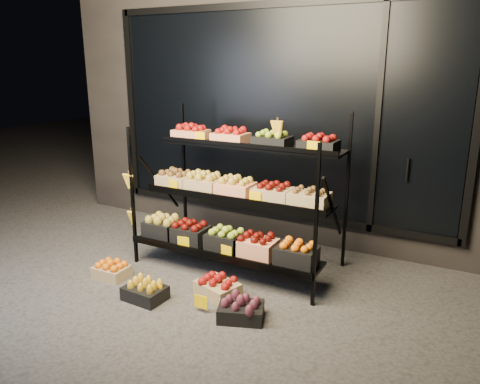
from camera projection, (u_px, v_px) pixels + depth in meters
The scene contains 9 objects.
ground at pixel (207, 289), 4.58m from camera, with size 24.00×24.00×0.00m, color #514F4C.
building at pixel (305, 92), 6.31m from camera, with size 6.00×2.08×3.50m.
display_rack at pixel (234, 196), 4.88m from camera, with size 2.18×1.02×1.69m.
tag_floor_a at pixel (157, 294), 4.36m from camera, with size 0.13×0.01×0.12m, color #FFC300.
tag_floor_b at pixel (201, 306), 4.14m from camera, with size 0.13×0.01×0.12m, color #FFC300.
floor_crate_left at pixel (111, 269), 4.80m from camera, with size 0.35×0.26×0.18m.
floor_crate_midleft at pixel (145, 291), 4.35m from camera, with size 0.39×0.30×0.19m.
floor_crate_midright at pixel (218, 286), 4.42m from camera, with size 0.46×0.39×0.20m.
floor_crate_right at pixel (241, 309), 4.02m from camera, with size 0.46×0.40×0.20m.
Camera 1 is at (2.24, -3.52, 2.15)m, focal length 35.00 mm.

